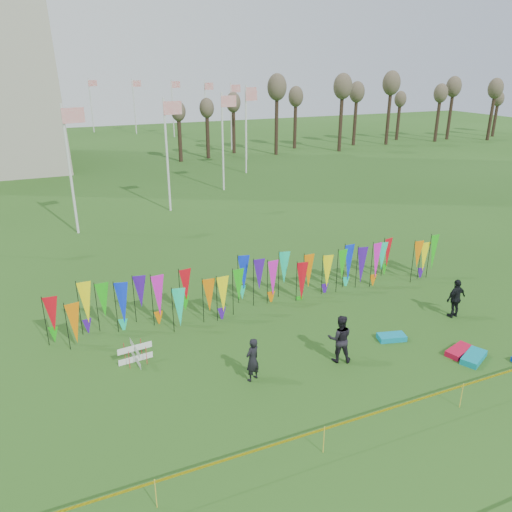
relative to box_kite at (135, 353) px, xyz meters
name	(u,v)px	position (x,y,z in m)	size (l,w,h in m)	color
ground	(347,391)	(6.14, -4.56, -0.36)	(160.00, 160.00, 0.00)	#234A14
banner_row	(270,280)	(6.42, 2.26, 0.87)	(18.64, 0.64, 2.11)	black
caution_tape_near	(383,412)	(5.92, -6.66, 0.42)	(26.00, 0.02, 0.90)	yellow
tree_line	(373,97)	(38.14, 39.44, 5.81)	(53.92, 1.92, 7.84)	#36261B
box_kite	(135,353)	(0.00, 0.00, 0.00)	(0.65, 0.65, 0.72)	red
person_left	(252,360)	(3.49, -2.68, 0.44)	(0.59, 0.43, 1.61)	black
person_mid	(340,339)	(6.87, -2.83, 0.56)	(0.89, 0.55, 1.83)	black
person_right	(456,298)	(13.24, -1.89, 0.51)	(1.02, 0.58, 1.74)	black
kite_bag_turquoise	(392,337)	(9.58, -2.41, -0.25)	(1.08, 0.54, 0.22)	#0B8DAF
kite_bag_red	(459,351)	(11.29, -4.23, -0.25)	(1.18, 0.54, 0.22)	red
kite_bag_teal	(474,357)	(11.44, -4.80, -0.24)	(1.23, 0.59, 0.23)	#0B8DA0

